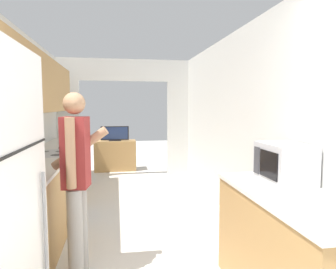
{
  "coord_description": "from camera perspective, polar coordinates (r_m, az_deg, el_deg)",
  "views": [
    {
      "loc": [
        -0.18,
        -1.1,
        1.52
      ],
      "look_at": [
        0.55,
        3.12,
        1.12
      ],
      "focal_mm": 32.0,
      "sensor_mm": 36.0,
      "label": 1
    }
  ],
  "objects": [
    {
      "name": "tv_cabinet",
      "position": [
        7.25,
        -10.02,
        -3.96
      ],
      "size": [
        0.97,
        0.42,
        0.71
      ],
      "color": "#B2844C",
      "rests_on": "ground_plane"
    },
    {
      "name": "wall_right",
      "position": [
        3.51,
        16.85,
        0.69
      ],
      "size": [
        0.06,
        7.64,
        2.5
      ],
      "color": "silver",
      "rests_on": "ground_plane"
    },
    {
      "name": "wall_left",
      "position": [
        3.71,
        -27.67,
        4.54
      ],
      "size": [
        0.38,
        7.64,
        2.5
      ],
      "color": "silver",
      "rests_on": "ground_plane"
    },
    {
      "name": "knife",
      "position": [
        4.8,
        -19.71,
        -2.29
      ],
      "size": [
        0.05,
        0.34,
        0.02
      ],
      "rotation": [
        0.0,
        0.0,
        -0.05
      ],
      "color": "#B7B7BC",
      "rests_on": "counter_left"
    },
    {
      "name": "counter_left",
      "position": [
        4.24,
        -21.9,
        -9.65
      ],
      "size": [
        0.62,
        4.04,
        0.9
      ],
      "color": "#B2844C",
      "rests_on": "ground_plane"
    },
    {
      "name": "microwave",
      "position": [
        2.65,
        21.28,
        -5.05
      ],
      "size": [
        0.34,
        0.46,
        0.32
      ],
      "color": "#B7B7BC",
      "rests_on": "counter_right"
    },
    {
      "name": "television",
      "position": [
        7.14,
        -10.09,
        0.14
      ],
      "size": [
        0.65,
        0.16,
        0.34
      ],
      "color": "black",
      "rests_on": "tv_cabinet"
    },
    {
      "name": "range_oven",
      "position": [
        4.37,
        -21.41,
        -9.13
      ],
      "size": [
        0.66,
        0.74,
        1.04
      ],
      "color": "#B7B7BC",
      "rests_on": "ground_plane"
    },
    {
      "name": "counter_right",
      "position": [
        2.52,
        22.4,
        -20.25
      ],
      "size": [
        0.62,
        1.44,
        0.9
      ],
      "color": "#B2844C",
      "rests_on": "ground_plane"
    },
    {
      "name": "person",
      "position": [
        2.75,
        -17.05,
        -8.34
      ],
      "size": [
        0.53,
        0.41,
        1.64
      ],
      "rotation": [
        0.0,
        0.0,
        1.43
      ],
      "color": "#9E9E9E",
      "rests_on": "ground_plane"
    },
    {
      "name": "wall_far_with_doorway",
      "position": [
        6.38,
        -8.28,
        4.74
      ],
      "size": [
        3.13,
        0.06,
        2.5
      ],
      "color": "silver",
      "rests_on": "ground_plane"
    }
  ]
}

